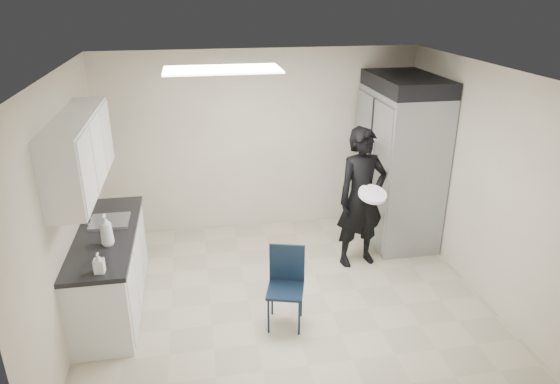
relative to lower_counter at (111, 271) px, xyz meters
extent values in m
plane|color=tan|center=(1.95, -0.20, -0.43)|extent=(4.50, 4.50, 0.00)
plane|color=white|center=(1.95, -0.20, 2.17)|extent=(4.50, 4.50, 0.00)
plane|color=beige|center=(1.95, 1.80, 0.87)|extent=(4.50, 0.00, 4.50)
plane|color=beige|center=(-0.30, -0.20, 0.87)|extent=(0.00, 4.00, 4.00)
plane|color=beige|center=(4.20, -0.20, 0.87)|extent=(0.00, 4.00, 4.00)
cube|color=white|center=(1.35, 0.20, 2.14)|extent=(1.20, 0.60, 0.02)
cube|color=silver|center=(0.00, 0.00, 0.00)|extent=(0.60, 1.90, 0.86)
cube|color=black|center=(0.00, 0.00, 0.46)|extent=(0.64, 1.95, 0.05)
cube|color=gray|center=(0.02, 0.25, 0.44)|extent=(0.42, 0.40, 0.14)
cylinder|color=silver|center=(-0.18, 0.25, 0.59)|extent=(0.02, 0.02, 0.24)
cube|color=silver|center=(-0.13, 0.00, 1.40)|extent=(0.35, 1.80, 0.75)
cube|color=black|center=(-0.19, 1.15, 1.19)|extent=(0.22, 0.30, 0.35)
cube|color=yellow|center=(-0.29, -0.10, 0.79)|extent=(0.00, 0.12, 0.07)
cube|color=yellow|center=(-0.29, 0.10, 0.75)|extent=(0.00, 0.12, 0.07)
cube|color=gray|center=(3.78, 1.07, 0.62)|extent=(0.80, 1.35, 2.10)
cube|color=black|center=(3.78, 1.07, 1.77)|extent=(0.80, 1.35, 0.20)
cube|color=black|center=(1.85, -0.71, -0.01)|extent=(0.46, 0.46, 0.84)
imported|color=black|center=(3.03, 0.43, 0.48)|extent=(0.74, 0.56, 1.82)
cylinder|color=white|center=(3.08, 0.18, 0.63)|extent=(0.40, 0.40, 0.04)
imported|color=white|center=(0.08, -0.29, 0.65)|extent=(0.14, 0.14, 0.34)
imported|color=#A5A6B1|center=(0.08, -0.83, 0.58)|extent=(0.10, 0.10, 0.20)
camera|label=1|loc=(1.02, -5.04, 2.93)|focal=32.00mm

